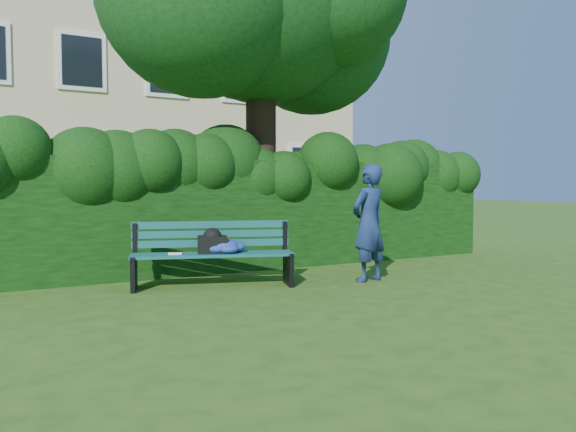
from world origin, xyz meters
TOP-DOWN VIEW (x-y plane):
  - ground at (0.00, 0.00)m, footprint 80.00×80.00m
  - apartment_building at (-0.00, 13.99)m, footprint 16.00×8.08m
  - hedge at (0.00, 2.20)m, footprint 10.00×1.00m
  - park_bench at (-1.07, 0.73)m, footprint 2.24×1.21m
  - man_reading at (1.03, 0.05)m, footprint 0.70×0.54m

SIDE VIEW (x-z plane):
  - ground at x=0.00m, z-range 0.00..0.00m
  - park_bench at x=-1.07m, z-range 0.06..0.95m
  - man_reading at x=1.03m, z-range 0.00..1.70m
  - hedge at x=0.00m, z-range 0.00..1.80m
  - apartment_building at x=0.00m, z-range 0.00..12.00m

